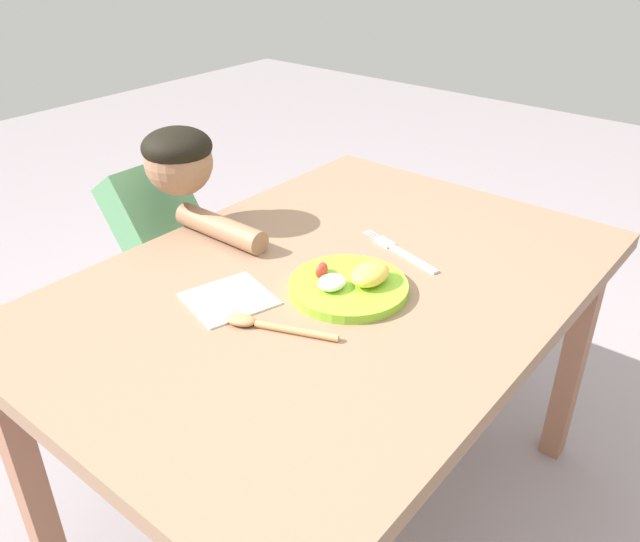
{
  "coord_description": "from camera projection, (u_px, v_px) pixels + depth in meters",
  "views": [
    {
      "loc": [
        -0.9,
        -0.7,
        1.36
      ],
      "look_at": [
        -0.02,
        0.02,
        0.71
      ],
      "focal_mm": 35.95,
      "sensor_mm": 36.0,
      "label": 1
    }
  ],
  "objects": [
    {
      "name": "person",
      "position": [
        166.0,
        271.0,
        1.7
      ],
      "size": [
        0.2,
        0.5,
        0.93
      ],
      "rotation": [
        0.0,
        0.0,
        3.14
      ],
      "color": "#344C6E",
      "rests_on": "ground_plane"
    },
    {
      "name": "fork",
      "position": [
        400.0,
        252.0,
        1.42
      ],
      "size": [
        0.09,
        0.23,
        0.01
      ],
      "rotation": [
        0.0,
        0.0,
        1.28
      ],
      "color": "silver",
      "rests_on": "dining_table"
    },
    {
      "name": "spoon",
      "position": [
        263.0,
        324.0,
        1.17
      ],
      "size": [
        0.1,
        0.21,
        0.02
      ],
      "rotation": [
        0.0,
        0.0,
        1.95
      ],
      "color": "tan",
      "rests_on": "dining_table"
    },
    {
      "name": "dining_table",
      "position": [
        333.0,
        308.0,
        1.37
      ],
      "size": [
        1.24,
        0.87,
        0.69
      ],
      "color": "#926F55",
      "rests_on": "ground_plane"
    },
    {
      "name": "plate",
      "position": [
        351.0,
        284.0,
        1.27
      ],
      "size": [
        0.24,
        0.24,
        0.06
      ],
      "color": "#89CB30",
      "rests_on": "dining_table"
    },
    {
      "name": "napkin",
      "position": [
        229.0,
        299.0,
        1.25
      ],
      "size": [
        0.19,
        0.18,
        0.0
      ],
      "primitive_type": "cube",
      "rotation": [
        0.0,
        0.0,
        -0.29
      ],
      "color": "white",
      "rests_on": "dining_table"
    },
    {
      "name": "ground_plane",
      "position": [
        330.0,
        506.0,
        1.67
      ],
      "size": [
        8.0,
        8.0,
        0.0
      ],
      "primitive_type": "plane",
      "color": "gray"
    }
  ]
}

